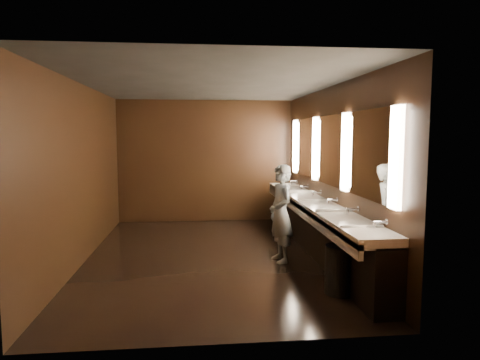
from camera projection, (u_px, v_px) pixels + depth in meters
name	position (u px, v px, depth m)	size (l,w,h in m)	color
floor	(211.00, 256.00, 7.07)	(6.00, 6.00, 0.00)	black
ceiling	(210.00, 84.00, 6.77)	(4.00, 6.00, 0.02)	#2D2D2B
wall_back	(206.00, 161.00, 9.89)	(4.00, 0.02, 2.80)	black
wall_front	(221.00, 200.00, 3.95)	(4.00, 0.02, 2.80)	black
wall_left	(83.00, 173.00, 6.71)	(0.02, 6.00, 2.80)	black
wall_right	(330.00, 171.00, 7.13)	(0.02, 6.00, 2.80)	black
sink_counter	(317.00, 225.00, 7.20)	(0.55, 5.40, 1.01)	black
mirror_band	(329.00, 150.00, 7.09)	(0.06, 5.03, 1.15)	#FEE2BF
person	(281.00, 213.00, 6.73)	(0.56, 0.37, 1.54)	#9CBEE9
trash_bin	(340.00, 270.00, 5.40)	(0.39, 0.39, 0.61)	black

